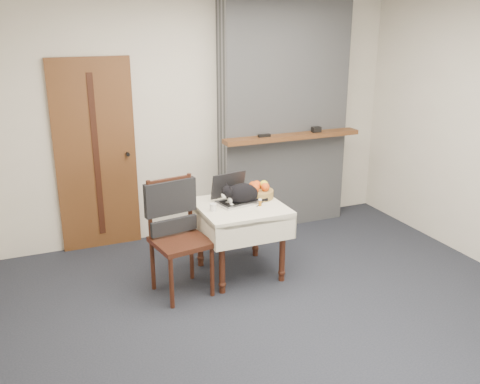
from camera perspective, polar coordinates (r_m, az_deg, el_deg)
The scene contains 12 objects.
ground at distance 4.67m, azimuth 4.80°, elevation -12.39°, with size 4.50×4.50×0.00m, color black.
room_shell at distance 4.48m, azimuth 2.62°, elevation 10.37°, with size 4.52×4.01×2.61m.
door at distance 5.73m, azimuth -15.12°, elevation 3.73°, with size 0.82×0.10×2.00m.
chimney at distance 6.17m, azimuth 4.64°, elevation 8.15°, with size 1.62×0.48×2.60m.
side_table at distance 5.02m, azimuth -0.00°, elevation -2.60°, with size 0.78×0.78×0.70m.
laptop at distance 5.05m, azimuth -0.70°, elevation -0.33°, with size 0.41×0.37×0.27m.
cat at distance 5.00m, azimuth 0.22°, elevation -0.18°, with size 0.47×0.23×0.22m.
cream_jar at distance 4.83m, azimuth -2.89°, elevation -1.64°, with size 0.06×0.06×0.07m, color silver.
pill_bottle at distance 4.95m, azimuth 2.16°, elevation -1.10°, with size 0.03×0.03×0.07m.
fruit_basket at distance 5.16m, azimuth 2.04°, elevation 0.06°, with size 0.28×0.28×0.16m.
desk_clutter at distance 5.07m, azimuth 2.08°, elevation -1.01°, with size 0.13×0.01×0.01m, color black.
chair at distance 4.76m, azimuth -6.94°, elevation -3.01°, with size 0.54×0.53×1.04m.
Camera 1 is at (-1.90, -3.54, 2.38)m, focal length 40.00 mm.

